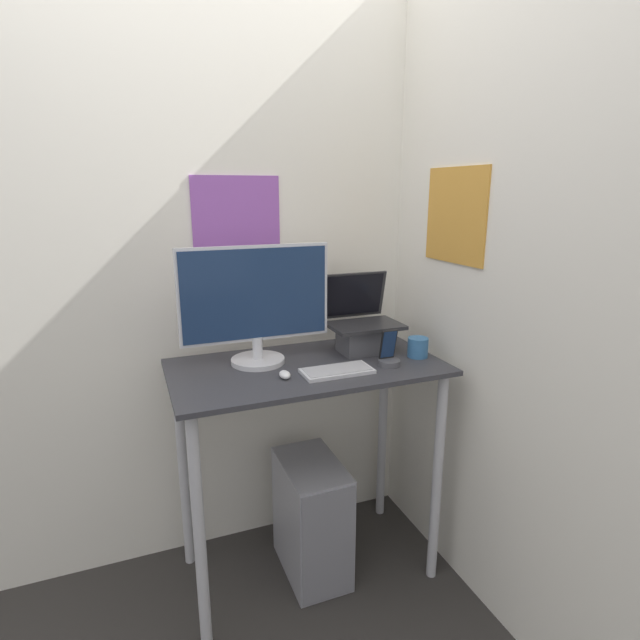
% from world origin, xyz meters
% --- Properties ---
extents(ground_plane, '(12.00, 12.00, 0.00)m').
position_xyz_m(ground_plane, '(0.00, 0.00, 0.00)').
color(ground_plane, '#2D2B28').
extents(wall_back, '(6.00, 0.06, 2.60)m').
position_xyz_m(wall_back, '(-0.00, 0.66, 1.30)').
color(wall_back, silver).
rests_on(wall_back, ground_plane).
extents(wall_side_right, '(0.06, 6.00, 2.60)m').
position_xyz_m(wall_side_right, '(0.62, 0.00, 1.30)').
color(wall_side_right, silver).
rests_on(wall_side_right, ground_plane).
extents(desk, '(1.08, 0.58, 0.96)m').
position_xyz_m(desk, '(0.00, 0.29, 0.78)').
color(desk, '#333338').
rests_on(desk, ground_plane).
extents(laptop, '(0.30, 0.25, 0.33)m').
position_xyz_m(laptop, '(0.29, 0.37, 1.06)').
color(laptop, '#4C4C51').
rests_on(laptop, desk).
extents(monitor, '(0.60, 0.22, 0.47)m').
position_xyz_m(monitor, '(-0.18, 0.38, 1.20)').
color(monitor, silver).
rests_on(monitor, desk).
extents(keyboard, '(0.27, 0.13, 0.02)m').
position_xyz_m(keyboard, '(0.08, 0.16, 0.97)').
color(keyboard, silver).
rests_on(keyboard, desk).
extents(mouse, '(0.04, 0.06, 0.03)m').
position_xyz_m(mouse, '(-0.13, 0.18, 0.98)').
color(mouse, white).
rests_on(mouse, desk).
extents(cell_phone, '(0.09, 0.09, 0.15)m').
position_xyz_m(cell_phone, '(0.30, 0.17, 1.00)').
color(cell_phone, '#4C4C51').
rests_on(cell_phone, desk).
extents(computer_tower, '(0.24, 0.40, 0.52)m').
position_xyz_m(computer_tower, '(0.01, 0.28, 0.26)').
color(computer_tower, gray).
rests_on(computer_tower, ground_plane).
extents(mug, '(0.09, 0.09, 0.08)m').
position_xyz_m(mug, '(0.47, 0.21, 1.00)').
color(mug, '#336699').
rests_on(mug, desk).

